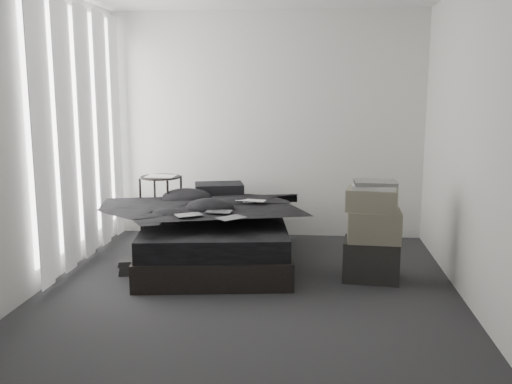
# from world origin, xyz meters

# --- Properties ---
(floor) EXTENTS (3.60, 4.20, 0.01)m
(floor) POSITION_xyz_m (0.00, 0.00, 0.00)
(floor) COLOR #2A2A2C
(floor) RESTS_ON ground
(wall_back) EXTENTS (3.60, 0.01, 2.60)m
(wall_back) POSITION_xyz_m (0.00, 2.10, 1.30)
(wall_back) COLOR silver
(wall_back) RESTS_ON ground
(wall_front) EXTENTS (3.60, 0.01, 2.60)m
(wall_front) POSITION_xyz_m (0.00, -2.10, 1.30)
(wall_front) COLOR silver
(wall_front) RESTS_ON ground
(wall_left) EXTENTS (0.01, 4.20, 2.60)m
(wall_left) POSITION_xyz_m (-1.80, 0.00, 1.30)
(wall_left) COLOR silver
(wall_left) RESTS_ON ground
(wall_right) EXTENTS (0.01, 4.20, 2.60)m
(wall_right) POSITION_xyz_m (1.80, 0.00, 1.30)
(wall_right) COLOR silver
(wall_right) RESTS_ON ground
(window_left) EXTENTS (0.02, 2.00, 2.30)m
(window_left) POSITION_xyz_m (-1.78, 0.90, 1.35)
(window_left) COLOR white
(window_left) RESTS_ON wall_left
(curtain_left) EXTENTS (0.06, 2.12, 2.48)m
(curtain_left) POSITION_xyz_m (-1.73, 0.90, 1.28)
(curtain_left) COLOR white
(curtain_left) RESTS_ON wall_left
(bed) EXTENTS (1.63, 2.01, 0.25)m
(bed) POSITION_xyz_m (-0.42, 0.93, 0.13)
(bed) COLOR black
(bed) RESTS_ON floor
(mattress) EXTENTS (1.57, 1.95, 0.20)m
(mattress) POSITION_xyz_m (-0.42, 0.93, 0.35)
(mattress) COLOR black
(mattress) RESTS_ON bed
(duvet) EXTENTS (1.56, 1.74, 0.21)m
(duvet) POSITION_xyz_m (-0.41, 0.89, 0.55)
(duvet) COLOR black
(duvet) RESTS_ON mattress
(pillow_lower) EXTENTS (0.60, 0.45, 0.13)m
(pillow_lower) POSITION_xyz_m (-0.56, 1.63, 0.51)
(pillow_lower) COLOR black
(pillow_lower) RESTS_ON mattress
(pillow_upper) EXTENTS (0.59, 0.47, 0.12)m
(pillow_upper) POSITION_xyz_m (-0.49, 1.62, 0.63)
(pillow_upper) COLOR black
(pillow_upper) RESTS_ON pillow_lower
(laptop) EXTENTS (0.32, 0.24, 0.02)m
(laptop) POSITION_xyz_m (-0.09, 1.02, 0.67)
(laptop) COLOR silver
(laptop) RESTS_ON duvet
(comic_a) EXTENTS (0.28, 0.25, 0.01)m
(comic_a) POSITION_xyz_m (-0.57, 0.41, 0.67)
(comic_a) COLOR black
(comic_a) RESTS_ON duvet
(comic_b) EXTENTS (0.24, 0.17, 0.01)m
(comic_b) POSITION_xyz_m (-0.33, 0.58, 0.67)
(comic_b) COLOR black
(comic_b) RESTS_ON duvet
(comic_c) EXTENTS (0.27, 0.27, 0.01)m
(comic_c) POSITION_xyz_m (-0.17, 0.33, 0.68)
(comic_c) COLOR black
(comic_c) RESTS_ON duvet
(side_stand) EXTENTS (0.51, 0.51, 0.79)m
(side_stand) POSITION_xyz_m (-1.10, 1.40, 0.39)
(side_stand) COLOR black
(side_stand) RESTS_ON floor
(papers) EXTENTS (0.31, 0.24, 0.02)m
(papers) POSITION_xyz_m (-1.09, 1.39, 0.79)
(papers) COLOR white
(papers) RESTS_ON side_stand
(floor_books) EXTENTS (0.17, 0.21, 0.13)m
(floor_books) POSITION_xyz_m (-1.20, 0.49, 0.07)
(floor_books) COLOR black
(floor_books) RESTS_ON floor
(box_lower) EXTENTS (0.54, 0.44, 0.37)m
(box_lower) POSITION_xyz_m (1.08, 0.56, 0.18)
(box_lower) COLOR black
(box_lower) RESTS_ON floor
(box_mid) EXTENTS (0.48, 0.39, 0.28)m
(box_mid) POSITION_xyz_m (1.09, 0.55, 0.51)
(box_mid) COLOR #6A6554
(box_mid) RESTS_ON box_lower
(box_upper) EXTENTS (0.50, 0.43, 0.19)m
(box_upper) POSITION_xyz_m (1.07, 0.56, 0.75)
(box_upper) COLOR #6A6554
(box_upper) RESTS_ON box_mid
(art_book_white) EXTENTS (0.41, 0.34, 0.04)m
(art_book_white) POSITION_xyz_m (1.08, 0.56, 0.86)
(art_book_white) COLOR silver
(art_book_white) RESTS_ON box_upper
(art_book_snake) EXTENTS (0.37, 0.30, 0.03)m
(art_book_snake) POSITION_xyz_m (1.09, 0.55, 0.90)
(art_book_snake) COLOR silver
(art_book_snake) RESTS_ON art_book_white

